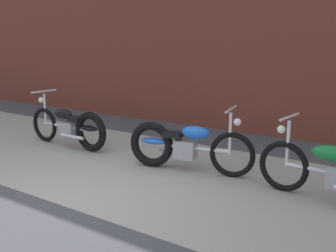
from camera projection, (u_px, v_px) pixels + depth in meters
The scene contains 5 objects.
ground_plane at pixel (59, 205), 4.82m from camera, with size 80.00×80.00×0.00m, color #47474C.
sidewalk_slab at pixel (147, 168), 6.23m from camera, with size 36.00×3.50×0.01m, color #9E998E.
brick_building_wall at pixel (243, 14), 8.49m from camera, with size 36.00×0.50×5.07m, color brown.
motorcycle_black at pixel (72, 127), 7.39m from camera, with size 2.01×0.58×1.03m.
motorcycle_blue at pixel (181, 145), 6.04m from camera, with size 1.98×0.68×1.03m.
Camera 1 is at (3.66, -2.97, 1.94)m, focal length 42.23 mm.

